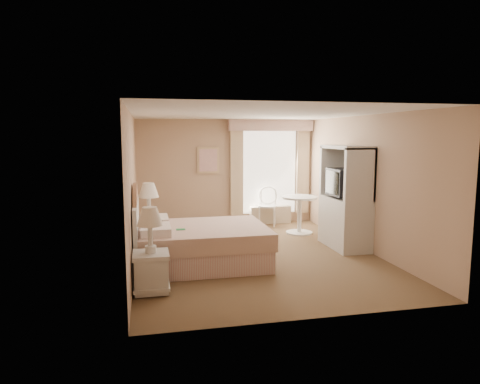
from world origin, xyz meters
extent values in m
cube|color=brown|center=(0.00, 0.00, 0.00)|extent=(4.20, 5.50, 0.01)
cube|color=silver|center=(0.00, 0.00, 2.50)|extent=(4.20, 5.50, 0.01)
cube|color=tan|center=(0.00, 2.75, 1.25)|extent=(4.20, 0.01, 2.50)
cube|color=tan|center=(0.00, -2.75, 1.25)|extent=(4.20, 0.01, 2.50)
cube|color=tan|center=(-2.10, 0.00, 1.25)|extent=(0.01, 5.50, 2.50)
cube|color=tan|center=(2.10, 0.00, 1.25)|extent=(0.01, 5.50, 2.50)
cube|color=white|center=(1.05, 2.72, 1.25)|extent=(1.30, 0.02, 2.00)
cube|color=#CDB290|center=(0.22, 2.67, 1.25)|extent=(0.30, 0.08, 2.05)
cube|color=#CDB290|center=(1.88, 2.67, 1.25)|extent=(0.30, 0.08, 2.05)
cube|color=tan|center=(1.05, 2.63, 2.37)|extent=(2.05, 0.20, 0.28)
cube|color=beige|center=(1.05, 2.63, 0.21)|extent=(1.00, 0.22, 0.42)
cube|color=tan|center=(-0.45, 2.72, 1.55)|extent=(0.52, 0.03, 0.62)
cube|color=beige|center=(-0.45, 2.70, 1.55)|extent=(0.42, 0.02, 0.52)
cube|color=tan|center=(-1.00, -0.33, 0.18)|extent=(2.08, 1.58, 0.36)
cube|color=#BFA08F|center=(-1.00, -0.33, 0.49)|extent=(2.14, 1.64, 0.28)
cube|color=white|center=(-1.75, -0.71, 0.69)|extent=(0.45, 0.61, 0.14)
cube|color=white|center=(-1.75, 0.05, 0.69)|extent=(0.45, 0.61, 0.14)
cube|color=#258B46|center=(-1.36, -0.48, 0.64)|extent=(0.14, 0.10, 0.01)
cube|color=silver|center=(-2.05, -0.33, 0.54)|extent=(0.06, 1.68, 1.09)
cylinder|color=#9F7954|center=(-2.05, -0.33, 0.64)|extent=(0.05, 1.49, 1.49)
cube|color=silver|center=(-1.84, -1.48, 0.26)|extent=(0.44, 0.44, 0.48)
cube|color=silver|center=(-1.84, -1.48, 0.53)|extent=(0.48, 0.48, 0.06)
cube|color=silver|center=(-1.84, -1.48, 0.10)|extent=(0.48, 0.48, 0.05)
cylinder|color=silver|center=(-1.84, -1.48, 0.61)|extent=(0.15, 0.15, 0.10)
cylinder|color=silver|center=(-1.84, -1.48, 0.80)|extent=(0.07, 0.07, 0.38)
cone|color=white|center=(-1.84, -1.48, 1.06)|extent=(0.35, 0.35, 0.25)
cube|color=silver|center=(-1.84, 0.76, 0.28)|extent=(0.47, 0.47, 0.51)
cube|color=silver|center=(-1.84, 0.76, 0.56)|extent=(0.51, 0.51, 0.06)
cube|color=silver|center=(-1.84, 0.76, 0.10)|extent=(0.51, 0.51, 0.05)
cylinder|color=silver|center=(-1.84, 0.76, 0.65)|extent=(0.16, 0.16, 0.10)
cylinder|color=silver|center=(-1.84, 0.76, 0.85)|extent=(0.07, 0.07, 0.41)
cone|color=white|center=(-1.84, 0.76, 1.13)|extent=(0.37, 0.37, 0.27)
cylinder|color=silver|center=(1.37, 1.45, 0.02)|extent=(0.57, 0.57, 0.03)
cylinder|color=silver|center=(1.37, 1.45, 0.41)|extent=(0.09, 0.09, 0.77)
cylinder|color=silver|center=(1.37, 1.45, 0.79)|extent=(0.77, 0.77, 0.04)
cylinder|color=silver|center=(0.68, 2.26, 0.23)|extent=(0.03, 0.03, 0.46)
cylinder|color=silver|center=(1.00, 2.14, 0.23)|extent=(0.03, 0.03, 0.46)
cylinder|color=silver|center=(0.80, 2.59, 0.23)|extent=(0.03, 0.03, 0.46)
cylinder|color=silver|center=(1.12, 2.46, 0.23)|extent=(0.03, 0.03, 0.46)
cylinder|color=silver|center=(0.90, 2.36, 0.47)|extent=(0.58, 0.58, 0.04)
torus|color=silver|center=(0.95, 2.49, 0.71)|extent=(0.45, 0.26, 0.44)
cylinder|color=silver|center=(0.80, 2.59, 0.66)|extent=(0.03, 0.03, 0.41)
cylinder|color=silver|center=(1.12, 2.46, 0.66)|extent=(0.03, 0.03, 0.41)
cube|color=silver|center=(1.81, 0.17, 0.48)|extent=(0.59, 1.17, 0.96)
cube|color=silver|center=(1.81, -0.37, 1.44)|extent=(0.59, 0.09, 0.96)
cube|color=silver|center=(1.81, 0.71, 1.44)|extent=(0.59, 0.09, 0.96)
cube|color=silver|center=(1.81, 0.17, 1.91)|extent=(0.59, 1.17, 0.06)
cube|color=silver|center=(2.08, 0.17, 1.44)|extent=(0.04, 1.17, 0.96)
cube|color=black|center=(1.78, 0.17, 1.26)|extent=(0.51, 0.64, 0.51)
cube|color=black|center=(1.53, 0.17, 1.26)|extent=(0.02, 0.53, 0.43)
camera|label=1|loc=(-1.86, -7.23, 2.14)|focal=32.00mm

